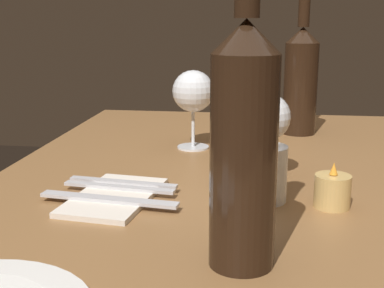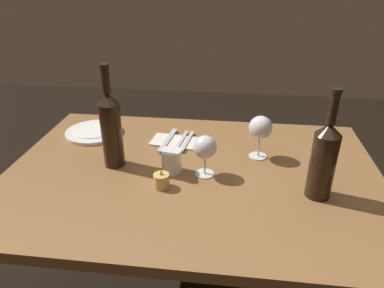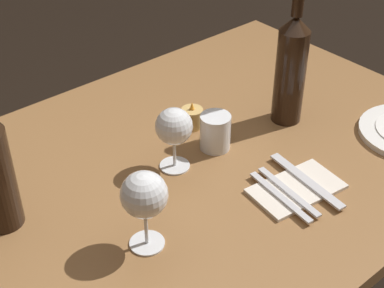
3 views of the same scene
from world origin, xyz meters
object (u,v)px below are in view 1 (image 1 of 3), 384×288
Objects in this scene: wine_bottle at (301,78)px; fork_inner at (119,187)px; wine_bottle_second at (244,140)px; fork_outer at (123,182)px; wine_glass_left at (267,119)px; water_tumbler at (264,175)px; wine_glass_right at (193,93)px; folded_napkin at (114,197)px; votive_candle at (332,192)px; table_knife at (109,199)px.

fork_inner is (0.48, -0.30, -0.12)m from wine_bottle.
fork_outer is at bearing -139.99° from wine_bottle_second.
wine_glass_left is 1.73× the size of water_tumbler.
wine_bottle_second is at bearing -4.76° from wine_glass_left.
wine_bottle is (-0.17, 0.23, 0.01)m from wine_glass_right.
folded_napkin is 0.03m from fork_inner.
wine_bottle is at bearing 171.24° from wine_bottle_second.
wine_glass_right is at bearing -142.49° from votive_candle.
water_tumbler is (0.12, -0.00, -0.06)m from wine_glass_left.
votive_candle is at bearing 147.95° from wine_bottle_second.
wine_bottle is 4.16× the size of water_tumbler.
water_tumbler is 0.40× the size of table_knife.
fork_inner and table_knife have the same top height.
wine_bottle_second reaches higher than table_knife.
wine_bottle_second is at bearing 13.30° from wine_glass_right.
wine_bottle_second is (0.33, -0.03, 0.04)m from wine_glass_left.
table_knife is (0.17, -0.23, -0.09)m from wine_glass_left.
fork_inner is at bearing -14.26° from wine_glass_right.
votive_candle is at bearing 82.81° from fork_outer.
wine_bottle_second is 1.73× the size of table_knife.
water_tumbler is (0.30, 0.15, -0.08)m from wine_glass_right.
votive_candle is 0.32m from fork_inner.
wine_bottle is 0.95× the size of wine_bottle_second.
wine_glass_right is at bearing 164.52° from fork_outer.
fork_outer is at bearing -34.00° from wine_bottle.
wine_bottle_second reaches higher than fork_outer.
votive_candle is at bearing 37.51° from wine_glass_right.
fork_inner is 0.02m from fork_outer.
wine_glass_right is 0.31m from fork_outer.
wine_glass_left is 0.27m from fork_inner.
fork_outer is (0.45, -0.30, -0.12)m from wine_bottle.
table_knife reaches higher than folded_napkin.
water_tumbler reaches higher than table_knife.
wine_bottle is at bearing 167.68° from wine_glass_left.
wine_glass_left reaches higher than fork_inner.
wine_bottle is at bearing -178.05° from votive_candle.
table_knife is at bearing -76.00° from water_tumbler.
water_tumbler is 0.10m from votive_candle.
water_tumbler is at bearing -99.10° from votive_candle.
folded_napkin is 0.03m from table_knife.
wine_bottle is 1.65× the size of table_knife.
wine_glass_left reaches higher than water_tumbler.
wine_glass_right is at bearing -141.49° from wine_glass_left.
fork_outer is 0.86× the size of table_knife.
wine_glass_right is 0.77× the size of table_knife.
water_tumbler is 0.46× the size of fork_outer.
fork_inner is at bearing -180.00° from table_knife.
wine_glass_right is 0.44× the size of wine_bottle_second.
wine_glass_right is at bearing -154.30° from water_tumbler.
water_tumbler reaches higher than folded_napkin.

